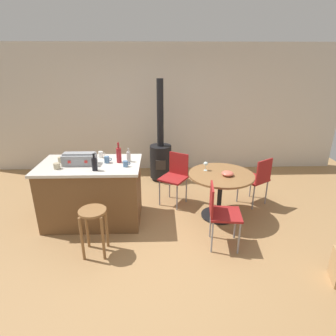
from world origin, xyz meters
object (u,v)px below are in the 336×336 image
object	(u,v)px
cup_0	(61,160)
cup_2	(126,164)
cup_1	(57,166)
cup_4	(101,155)
bottle_1	(119,155)
wooden_stool	(93,222)
folding_chair_far	(257,178)
wine_glass	(206,164)
toolbox	(80,159)
bottle_0	(94,164)
wood_stove	(161,156)
folding_chair_near	(220,211)
dining_table	(220,184)
bottle_2	(129,156)
serving_bowl	(228,173)
kitchen_island	(93,192)
folding_chair_left	(175,175)
cup_3	(107,160)

from	to	relation	value
cup_0	cup_2	xyz separation A→B (m)	(0.98, -0.20, 0.00)
cup_1	cup_4	world-z (taller)	cup_4
bottle_1	cup_1	distance (m)	0.87
wooden_stool	folding_chair_far	bearing A→B (deg)	26.64
cup_0	wine_glass	size ratio (longest dim) A/B	0.79
toolbox	cup_0	xyz separation A→B (m)	(-0.30, 0.09, -0.04)
cup_1	cup_4	bearing A→B (deg)	42.18
folding_chair_far	toolbox	world-z (taller)	toolbox
bottle_0	wood_stove	bearing A→B (deg)	63.88
cup_1	toolbox	bearing A→B (deg)	32.02
folding_chair_near	bottle_1	xyz separation A→B (m)	(-1.38, 0.75, 0.53)
dining_table	folding_chair_near	bearing A→B (deg)	-101.73
bottle_2	serving_bowl	size ratio (longest dim) A/B	1.15
kitchen_island	wood_stove	xyz separation A→B (m)	(1.05, 1.58, 0.04)
cup_2	folding_chair_near	bearing A→B (deg)	-24.16
bottle_2	folding_chair_left	bearing A→B (deg)	32.94
wine_glass	wooden_stool	bearing A→B (deg)	-146.59
cup_3	cup_4	xyz separation A→B (m)	(-0.14, 0.24, -0.00)
folding_chair_left	toolbox	distance (m)	1.61
folding_chair_near	bottle_1	size ratio (longest dim) A/B	2.89
bottle_1	cup_1	world-z (taller)	bottle_1
bottle_1	folding_chair_near	bearing A→B (deg)	-28.49
kitchen_island	cup_3	size ratio (longest dim) A/B	13.20
bottle_0	folding_chair_far	bearing A→B (deg)	15.13
folding_chair_far	wooden_stool	bearing A→B (deg)	-153.36
folding_chair_far	folding_chair_left	distance (m)	1.38
wood_stove	serving_bowl	bearing A→B (deg)	-58.19
bottle_0	serving_bowl	distance (m)	1.94
folding_chair_far	wood_stove	size ratio (longest dim) A/B	0.42
wooden_stool	toolbox	world-z (taller)	toolbox
cup_0	cup_1	xyz separation A→B (m)	(0.03, -0.26, -0.00)
folding_chair_left	cup_3	distance (m)	1.25
bottle_1	folding_chair_left	bearing A→B (deg)	30.37
folding_chair_near	bottle_0	world-z (taller)	bottle_0
cup_0	serving_bowl	bearing A→B (deg)	-2.07
folding_chair_far	toolbox	size ratio (longest dim) A/B	1.83
cup_0	folding_chair_left	bearing A→B (deg)	15.75
kitchen_island	cup_3	distance (m)	0.57
bottle_0	bottle_1	size ratio (longest dim) A/B	0.80
folding_chair_near	wooden_stool	bearing A→B (deg)	-175.67
bottle_2	cup_0	size ratio (longest dim) A/B	1.83
dining_table	folding_chair_left	size ratio (longest dim) A/B	1.14
folding_chair_far	wine_glass	size ratio (longest dim) A/B	5.95
folding_chair_far	serving_bowl	world-z (taller)	folding_chair_far
dining_table	cup_3	world-z (taller)	cup_3
folding_chair_near	kitchen_island	bearing A→B (deg)	158.80
folding_chair_near	bottle_2	size ratio (longest dim) A/B	4.24
wooden_stool	folding_chair_near	bearing A→B (deg)	4.33
dining_table	folding_chair_near	distance (m)	0.76
folding_chair_near	bottle_0	bearing A→B (deg)	165.40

